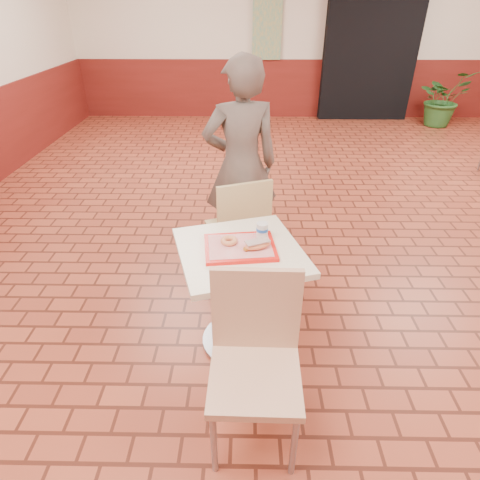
{
  "coord_description": "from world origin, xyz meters",
  "views": [
    {
      "loc": [
        -0.93,
        -2.81,
        1.93
      ],
      "look_at": [
        -0.96,
        -0.89,
        0.78
      ],
      "focal_mm": 30.0,
      "sensor_mm": 36.0,
      "label": 1
    }
  ],
  "objects_px": {
    "main_table": "(240,282)",
    "potted_plant": "(443,98)",
    "long_john_donut": "(257,245)",
    "chair_main_front": "(255,354)",
    "paper_cup": "(262,230)",
    "customer": "(241,166)",
    "serving_tray": "(240,247)",
    "ring_donut": "(229,241)",
    "chair_main_back": "(240,226)"
  },
  "relations": [
    {
      "from": "chair_main_front",
      "to": "long_john_donut",
      "type": "relative_size",
      "value": 5.4
    },
    {
      "from": "serving_tray",
      "to": "long_john_donut",
      "type": "relative_size",
      "value": 2.34
    },
    {
      "from": "main_table",
      "to": "long_john_donut",
      "type": "bearing_deg",
      "value": -17.29
    },
    {
      "from": "main_table",
      "to": "potted_plant",
      "type": "height_order",
      "value": "potted_plant"
    },
    {
      "from": "serving_tray",
      "to": "ring_donut",
      "type": "bearing_deg",
      "value": 158.79
    },
    {
      "from": "customer",
      "to": "serving_tray",
      "type": "xyz_separation_m",
      "value": [
        0.01,
        -1.06,
        -0.09
      ]
    },
    {
      "from": "ring_donut",
      "to": "potted_plant",
      "type": "bearing_deg",
      "value": 56.68
    },
    {
      "from": "customer",
      "to": "ring_donut",
      "type": "distance_m",
      "value": 1.03
    },
    {
      "from": "customer",
      "to": "ring_donut",
      "type": "relative_size",
      "value": 16.9
    },
    {
      "from": "customer",
      "to": "ring_donut",
      "type": "xyz_separation_m",
      "value": [
        -0.05,
        -1.03,
        -0.06
      ]
    },
    {
      "from": "main_table",
      "to": "potted_plant",
      "type": "relative_size",
      "value": 0.78
    },
    {
      "from": "serving_tray",
      "to": "paper_cup",
      "type": "relative_size",
      "value": 4.63
    },
    {
      "from": "chair_main_back",
      "to": "ring_donut",
      "type": "height_order",
      "value": "chair_main_back"
    },
    {
      "from": "main_table",
      "to": "serving_tray",
      "type": "bearing_deg",
      "value": 0.0
    },
    {
      "from": "chair_main_back",
      "to": "potted_plant",
      "type": "bearing_deg",
      "value": -146.84
    },
    {
      "from": "main_table",
      "to": "long_john_donut",
      "type": "xyz_separation_m",
      "value": [
        0.09,
        -0.03,
        0.28
      ]
    },
    {
      "from": "customer",
      "to": "chair_main_front",
      "type": "bearing_deg",
      "value": 79.92
    },
    {
      "from": "chair_main_back",
      "to": "potted_plant",
      "type": "xyz_separation_m",
      "value": [
        3.41,
        4.61,
        -0.02
      ]
    },
    {
      "from": "chair_main_front",
      "to": "potted_plant",
      "type": "distance_m",
      "value": 6.75
    },
    {
      "from": "main_table",
      "to": "potted_plant",
      "type": "xyz_separation_m",
      "value": [
        3.4,
        5.29,
        -0.02
      ]
    },
    {
      "from": "chair_main_back",
      "to": "paper_cup",
      "type": "bearing_deg",
      "value": 83.32
    },
    {
      "from": "paper_cup",
      "to": "main_table",
      "type": "bearing_deg",
      "value": -140.71
    },
    {
      "from": "chair_main_front",
      "to": "customer",
      "type": "xyz_separation_m",
      "value": [
        -0.09,
        1.65,
        0.3
      ]
    },
    {
      "from": "long_john_donut",
      "to": "potted_plant",
      "type": "distance_m",
      "value": 6.27
    },
    {
      "from": "main_table",
      "to": "ring_donut",
      "type": "height_order",
      "value": "ring_donut"
    },
    {
      "from": "main_table",
      "to": "chair_main_front",
      "type": "xyz_separation_m",
      "value": [
        0.08,
        -0.59,
        0.03
      ]
    },
    {
      "from": "long_john_donut",
      "to": "potted_plant",
      "type": "relative_size",
      "value": 0.18
    },
    {
      "from": "long_john_donut",
      "to": "main_table",
      "type": "bearing_deg",
      "value": 162.71
    },
    {
      "from": "main_table",
      "to": "ring_donut",
      "type": "xyz_separation_m",
      "value": [
        -0.06,
        0.02,
        0.27
      ]
    },
    {
      "from": "chair_main_front",
      "to": "ring_donut",
      "type": "distance_m",
      "value": 0.68
    },
    {
      "from": "main_table",
      "to": "paper_cup",
      "type": "height_order",
      "value": "paper_cup"
    },
    {
      "from": "main_table",
      "to": "chair_main_front",
      "type": "distance_m",
      "value": 0.6
    },
    {
      "from": "serving_tray",
      "to": "chair_main_back",
      "type": "bearing_deg",
      "value": 91.12
    },
    {
      "from": "serving_tray",
      "to": "potted_plant",
      "type": "distance_m",
      "value": 6.29
    },
    {
      "from": "long_john_donut",
      "to": "potted_plant",
      "type": "xyz_separation_m",
      "value": [
        3.3,
        5.32,
        -0.3
      ]
    },
    {
      "from": "chair_main_front",
      "to": "chair_main_back",
      "type": "bearing_deg",
      "value": 95.27
    },
    {
      "from": "customer",
      "to": "serving_tray",
      "type": "height_order",
      "value": "customer"
    },
    {
      "from": "chair_main_front",
      "to": "paper_cup",
      "type": "distance_m",
      "value": 0.75
    },
    {
      "from": "chair_main_front",
      "to": "paper_cup",
      "type": "bearing_deg",
      "value": 87.22
    },
    {
      "from": "ring_donut",
      "to": "paper_cup",
      "type": "height_order",
      "value": "paper_cup"
    },
    {
      "from": "customer",
      "to": "chair_main_back",
      "type": "bearing_deg",
      "value": 76.26
    },
    {
      "from": "ring_donut",
      "to": "chair_main_back",
      "type": "bearing_deg",
      "value": 85.67
    },
    {
      "from": "customer",
      "to": "potted_plant",
      "type": "relative_size",
      "value": 1.77
    },
    {
      "from": "chair_main_back",
      "to": "long_john_donut",
      "type": "height_order",
      "value": "chair_main_back"
    },
    {
      "from": "ring_donut",
      "to": "long_john_donut",
      "type": "height_order",
      "value": "long_john_donut"
    },
    {
      "from": "chair_main_front",
      "to": "customer",
      "type": "distance_m",
      "value": 1.68
    },
    {
      "from": "serving_tray",
      "to": "customer",
      "type": "bearing_deg",
      "value": 90.56
    },
    {
      "from": "serving_tray",
      "to": "paper_cup",
      "type": "height_order",
      "value": "paper_cup"
    },
    {
      "from": "serving_tray",
      "to": "potted_plant",
      "type": "bearing_deg",
      "value": 57.28
    },
    {
      "from": "chair_main_front",
      "to": "serving_tray",
      "type": "bearing_deg",
      "value": 98.87
    }
  ]
}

